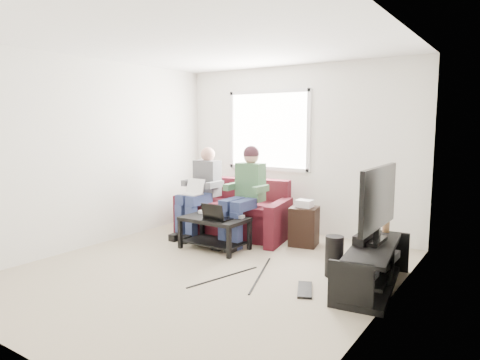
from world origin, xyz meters
name	(u,v)px	position (x,y,z in m)	size (l,w,h in m)	color
floor	(208,270)	(0.00, 0.00, 0.00)	(4.50, 4.50, 0.00)	#B9A790
ceiling	(206,42)	(0.00, 0.00, 2.60)	(4.50, 4.50, 0.00)	white
wall_back	(296,150)	(0.00, 2.25, 1.30)	(4.50, 4.50, 0.00)	silver
wall_front	(8,182)	(0.00, -2.25, 1.30)	(4.50, 4.50, 0.00)	silver
wall_left	(95,153)	(-2.00, 0.00, 1.30)	(4.50, 4.50, 0.00)	silver
wall_right	(386,170)	(2.00, 0.00, 1.30)	(4.50, 4.50, 0.00)	silver
window	(268,130)	(-0.50, 2.23, 1.60)	(1.48, 0.04, 1.28)	white
sofa	(234,214)	(-0.69, 1.53, 0.31)	(1.95, 1.11, 0.84)	#4D1322
person_left	(201,187)	(-1.09, 1.22, 0.74)	(0.40, 0.71, 1.35)	navy
person_right	(245,188)	(-0.29, 1.24, 0.80)	(0.40, 0.71, 1.39)	navy
laptop_silver	(192,191)	(-1.09, 1.01, 0.72)	(0.32, 0.22, 0.24)	silver
coffee_table	(215,226)	(-0.45, 0.72, 0.33)	(0.89, 0.54, 0.44)	black
laptop_black	(218,211)	(-0.33, 0.64, 0.56)	(0.34, 0.24, 0.24)	black
controller_a	(204,212)	(-0.73, 0.84, 0.46)	(0.14, 0.09, 0.04)	silver
controller_b	(217,213)	(-0.55, 0.90, 0.46)	(0.14, 0.09, 0.04)	black
controller_c	(239,217)	(-0.15, 0.87, 0.46)	(0.14, 0.09, 0.04)	gray
tv_stand	(373,269)	(1.77, 0.52, 0.21)	(0.60, 1.44, 0.46)	black
tv	(378,200)	(1.77, 0.62, 0.92)	(0.12, 1.10, 0.81)	black
soundbar	(365,237)	(1.65, 0.62, 0.51)	(0.12, 0.50, 0.10)	black
drink_cup	(386,227)	(1.72, 1.15, 0.52)	(0.08, 0.08, 0.12)	#956940
console_white	(360,273)	(1.77, 0.12, 0.27)	(0.30, 0.22, 0.06)	silver
console_grey	(381,254)	(1.77, 0.82, 0.28)	(0.34, 0.26, 0.08)	gray
console_black	(372,263)	(1.77, 0.47, 0.28)	(0.38, 0.30, 0.07)	black
subwoofer	(334,256)	(1.31, 0.63, 0.23)	(0.20, 0.20, 0.46)	black
keyboard_floor	(305,290)	(1.22, 0.05, 0.01)	(0.14, 0.43, 0.02)	black
end_table	(304,225)	(0.48, 1.57, 0.29)	(0.37, 0.37, 0.65)	black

